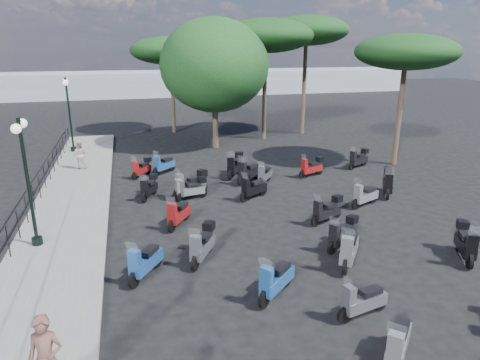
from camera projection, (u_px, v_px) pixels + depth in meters
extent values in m
plane|color=black|center=(248.00, 227.00, 15.69)|extent=(120.00, 120.00, 0.00)
cube|color=slate|center=(69.00, 213.00, 16.83)|extent=(3.00, 30.00, 0.15)
cylinder|color=black|center=(8.00, 241.00, 12.98)|extent=(0.04, 0.04, 1.10)
cylinder|color=black|center=(18.00, 223.00, 14.24)|extent=(0.04, 0.04, 1.10)
cylinder|color=black|center=(26.00, 209.00, 15.50)|extent=(0.04, 0.04, 1.10)
cylinder|color=black|center=(33.00, 196.00, 16.76)|extent=(0.04, 0.04, 1.10)
cylinder|color=black|center=(39.00, 186.00, 18.02)|extent=(0.04, 0.04, 1.10)
cylinder|color=black|center=(45.00, 177.00, 19.28)|extent=(0.04, 0.04, 1.10)
cylinder|color=black|center=(49.00, 169.00, 20.54)|extent=(0.04, 0.04, 1.10)
cylinder|color=black|center=(53.00, 161.00, 21.80)|extent=(0.04, 0.04, 1.10)
cylinder|color=black|center=(57.00, 155.00, 23.06)|extent=(0.04, 0.04, 1.10)
cylinder|color=black|center=(60.00, 149.00, 24.32)|extent=(0.04, 0.04, 1.10)
cylinder|color=black|center=(63.00, 144.00, 25.58)|extent=(0.04, 0.04, 1.10)
cylinder|color=black|center=(66.00, 139.00, 26.84)|extent=(0.04, 0.04, 1.10)
cylinder|color=black|center=(68.00, 135.00, 28.10)|extent=(0.04, 0.04, 1.10)
cube|color=black|center=(28.00, 189.00, 15.97)|extent=(0.04, 26.00, 0.04)
cube|color=black|center=(30.00, 202.00, 16.13)|extent=(0.04, 26.00, 0.04)
cylinder|color=black|center=(37.00, 241.00, 13.94)|extent=(0.33, 0.33, 0.25)
cylinder|color=black|center=(28.00, 184.00, 13.35)|extent=(0.11, 0.11, 4.17)
cylinder|color=black|center=(19.00, 123.00, 12.77)|extent=(0.06, 0.94, 0.04)
sphere|color=white|center=(22.00, 123.00, 13.23)|extent=(0.29, 0.29, 0.29)
sphere|color=white|center=(16.00, 129.00, 12.37)|extent=(0.29, 0.29, 0.29)
cylinder|color=black|center=(74.00, 149.00, 26.21)|extent=(0.35, 0.35, 0.27)
cylinder|color=black|center=(70.00, 115.00, 25.59)|extent=(0.12, 0.12, 4.42)
cylinder|color=black|center=(65.00, 80.00, 24.97)|extent=(0.12, 1.00, 0.04)
sphere|color=white|center=(66.00, 81.00, 25.45)|extent=(0.31, 0.31, 0.31)
sphere|color=white|center=(65.00, 83.00, 24.56)|extent=(0.31, 0.31, 0.31)
imported|color=brown|center=(47.00, 359.00, 7.64)|extent=(0.71, 0.54, 1.74)
imported|color=#C7A9AA|center=(80.00, 155.00, 22.35)|extent=(0.84, 0.71, 1.50)
cylinder|color=black|center=(134.00, 280.00, 11.69)|extent=(0.36, 0.47, 0.49)
cylinder|color=black|center=(157.00, 259.00, 12.81)|extent=(0.36, 0.47, 0.49)
cube|color=#225197|center=(147.00, 262.00, 12.24)|extent=(1.04, 1.30, 0.35)
cube|color=black|center=(149.00, 251.00, 12.31)|extent=(0.60, 0.68, 0.14)
cube|color=#225197|center=(135.00, 263.00, 11.62)|extent=(0.38, 0.36, 0.72)
plane|color=white|center=(132.00, 248.00, 11.43)|extent=(0.37, 0.29, 0.38)
cylinder|color=black|center=(195.00, 263.00, 12.59)|extent=(0.34, 0.47, 0.49)
cylinder|color=black|center=(209.00, 245.00, 13.72)|extent=(0.34, 0.47, 0.49)
cube|color=gray|center=(203.00, 247.00, 13.15)|extent=(0.97, 1.32, 0.35)
cube|color=black|center=(205.00, 237.00, 13.22)|extent=(0.58, 0.68, 0.14)
cube|color=gray|center=(196.00, 247.00, 12.53)|extent=(0.38, 0.35, 0.72)
plane|color=white|center=(194.00, 234.00, 12.33)|extent=(0.38, 0.27, 0.38)
cube|color=black|center=(209.00, 226.00, 13.54)|extent=(0.46, 0.47, 0.27)
cylinder|color=black|center=(177.00, 197.00, 18.15)|extent=(0.46, 0.17, 0.45)
cylinder|color=black|center=(202.00, 193.00, 18.61)|extent=(0.46, 0.17, 0.45)
cube|color=#95999D|center=(191.00, 191.00, 18.35)|extent=(1.26, 0.53, 0.32)
cube|color=black|center=(194.00, 184.00, 18.33)|extent=(0.60, 0.38, 0.13)
cube|color=#95999D|center=(178.00, 187.00, 18.05)|extent=(0.25, 0.31, 0.66)
plane|color=white|center=(177.00, 177.00, 17.90)|extent=(0.14, 0.36, 0.35)
cube|color=black|center=(202.00, 180.00, 18.44)|extent=(0.37, 0.35, 0.24)
cylinder|color=black|center=(144.00, 197.00, 18.06)|extent=(0.27, 0.44, 0.44)
cylinder|color=black|center=(154.00, 189.00, 19.09)|extent=(0.27, 0.44, 0.44)
cube|color=black|center=(150.00, 189.00, 18.57)|extent=(0.80, 1.21, 0.31)
cube|color=black|center=(151.00, 183.00, 18.64)|extent=(0.49, 0.62, 0.13)
cube|color=black|center=(144.00, 187.00, 18.00)|extent=(0.34, 0.30, 0.64)
plane|color=white|center=(143.00, 178.00, 17.82)|extent=(0.35, 0.22, 0.34)
cube|color=black|center=(153.00, 177.00, 18.93)|extent=(0.40, 0.41, 0.24)
cylinder|color=black|center=(135.00, 176.00, 21.09)|extent=(0.34, 0.38, 0.43)
cylinder|color=black|center=(148.00, 170.00, 22.01)|extent=(0.34, 0.38, 0.43)
cube|color=maroon|center=(142.00, 170.00, 21.54)|extent=(0.97, 1.08, 0.30)
cube|color=black|center=(144.00, 164.00, 21.60)|extent=(0.54, 0.58, 0.12)
cube|color=maroon|center=(135.00, 167.00, 21.03)|extent=(0.33, 0.32, 0.62)
plane|color=white|center=(134.00, 160.00, 20.86)|extent=(0.30, 0.27, 0.33)
cube|color=black|center=(148.00, 159.00, 21.85)|extent=(0.41, 0.41, 0.23)
cylinder|color=black|center=(265.00, 299.00, 10.80)|extent=(0.44, 0.41, 0.50)
cylinder|color=black|center=(287.00, 277.00, 11.81)|extent=(0.44, 0.41, 0.50)
cube|color=#225197|center=(277.00, 280.00, 11.29)|extent=(1.24, 1.18, 0.35)
cube|color=black|center=(281.00, 268.00, 11.35)|extent=(0.67, 0.65, 0.15)
cube|color=#225197|center=(266.00, 281.00, 10.73)|extent=(0.38, 0.39, 0.73)
plane|color=white|center=(266.00, 265.00, 10.54)|extent=(0.33, 0.35, 0.39)
cylinder|color=black|center=(172.00, 226.00, 15.16)|extent=(0.35, 0.47, 0.49)
cylinder|color=black|center=(186.00, 214.00, 16.27)|extent=(0.35, 0.47, 0.49)
cube|color=maroon|center=(180.00, 214.00, 15.71)|extent=(0.99, 1.30, 0.34)
cube|color=black|center=(181.00, 206.00, 15.78)|extent=(0.58, 0.68, 0.14)
cube|color=maroon|center=(172.00, 213.00, 15.10)|extent=(0.38, 0.35, 0.71)
plane|color=white|center=(171.00, 201.00, 14.90)|extent=(0.37, 0.27, 0.38)
cylinder|color=black|center=(178.00, 194.00, 18.43)|extent=(0.50, 0.32, 0.51)
cylinder|color=black|center=(202.00, 187.00, 19.23)|extent=(0.50, 0.32, 0.51)
cube|color=#515259|center=(191.00, 186.00, 18.81)|extent=(1.39, 0.93, 0.36)
cube|color=black|center=(195.00, 179.00, 18.83)|extent=(0.71, 0.57, 0.15)
cube|color=#515259|center=(180.00, 182.00, 18.34)|extent=(0.35, 0.39, 0.74)
plane|color=white|center=(178.00, 172.00, 18.15)|extent=(0.25, 0.40, 0.39)
cube|color=black|center=(202.00, 173.00, 19.04)|extent=(0.47, 0.46, 0.28)
cylinder|color=black|center=(180.00, 197.00, 18.10)|extent=(0.32, 0.41, 0.43)
cylinder|color=black|center=(191.00, 189.00, 19.08)|extent=(0.32, 0.41, 0.43)
cube|color=#515259|center=(186.00, 189.00, 18.58)|extent=(0.91, 1.15, 0.31)
cube|color=black|center=(188.00, 183.00, 18.64)|extent=(0.53, 0.60, 0.13)
cube|color=#515259|center=(181.00, 187.00, 18.04)|extent=(0.34, 0.32, 0.63)
plane|color=white|center=(180.00, 179.00, 17.87)|extent=(0.32, 0.25, 0.34)
cylinder|color=black|center=(157.00, 172.00, 21.67)|extent=(0.41, 0.40, 0.48)
cylinder|color=black|center=(172.00, 166.00, 22.63)|extent=(0.41, 0.40, 0.48)
cube|color=#225197|center=(165.00, 165.00, 22.14)|extent=(1.17, 1.13, 0.34)
cube|color=black|center=(167.00, 159.00, 22.19)|extent=(0.64, 0.62, 0.14)
cube|color=#225197|center=(157.00, 163.00, 21.60)|extent=(0.36, 0.37, 0.69)
plane|color=white|center=(156.00, 154.00, 21.42)|extent=(0.31, 0.33, 0.37)
cylinder|color=black|center=(401.00, 336.00, 9.44)|extent=(0.40, 0.41, 0.48)
cube|color=#95999D|center=(398.00, 344.00, 8.93)|extent=(1.14, 1.17, 0.34)
cube|color=black|center=(401.00, 328.00, 8.98)|extent=(0.63, 0.64, 0.14)
cube|color=#95999D|center=(395.00, 349.00, 8.37)|extent=(0.37, 0.37, 0.70)
plane|color=white|center=(397.00, 331.00, 8.18)|extent=(0.33, 0.32, 0.37)
cylinder|color=black|center=(345.00, 315.00, 10.20)|extent=(0.46, 0.19, 0.45)
cylinder|color=black|center=(380.00, 302.00, 10.70)|extent=(0.46, 0.19, 0.45)
cube|color=#515259|center=(365.00, 302.00, 10.42)|extent=(1.25, 0.57, 0.32)
cube|color=black|center=(371.00, 291.00, 10.41)|extent=(0.61, 0.39, 0.13)
cube|color=#515259|center=(349.00, 299.00, 10.11)|extent=(0.26, 0.32, 0.65)
plane|color=white|center=(348.00, 284.00, 9.96)|extent=(0.15, 0.36, 0.35)
cylinder|color=black|center=(345.00, 267.00, 12.33)|extent=(0.41, 0.49, 0.53)
cylinder|color=black|center=(352.00, 248.00, 13.50)|extent=(0.41, 0.49, 0.53)
cube|color=#95999D|center=(349.00, 250.00, 12.90)|extent=(1.16, 1.37, 0.38)
cube|color=black|center=(351.00, 238.00, 12.98)|extent=(0.66, 0.73, 0.15)
cube|color=#95999D|center=(347.00, 250.00, 12.26)|extent=(0.41, 0.39, 0.77)
plane|color=white|center=(348.00, 235.00, 12.05)|extent=(0.39, 0.32, 0.41)
cylinder|color=black|center=(244.00, 197.00, 18.11)|extent=(0.46, 0.33, 0.47)
cylinder|color=black|center=(263.00, 190.00, 18.91)|extent=(0.46, 0.33, 0.47)
cube|color=black|center=(254.00, 189.00, 18.49)|extent=(1.27, 0.94, 0.33)
cube|color=black|center=(257.00, 182.00, 18.52)|extent=(0.66, 0.55, 0.14)
cube|color=black|center=(246.00, 186.00, 18.02)|extent=(0.34, 0.36, 0.69)
plane|color=white|center=(245.00, 176.00, 17.85)|extent=(0.26, 0.36, 0.37)
cylinder|color=black|center=(241.00, 181.00, 20.16)|extent=(0.48, 0.42, 0.53)
cylinder|color=black|center=(257.00, 174.00, 21.18)|extent=(0.48, 0.42, 0.53)
cube|color=black|center=(250.00, 173.00, 20.65)|extent=(1.34, 1.20, 0.37)
cube|color=black|center=(252.00, 166.00, 20.70)|extent=(0.72, 0.67, 0.15)
cube|color=black|center=(242.00, 170.00, 20.07)|extent=(0.40, 0.41, 0.77)
plane|color=white|center=(242.00, 160.00, 19.87)|extent=(0.33, 0.38, 0.41)
cylinder|color=black|center=(231.00, 175.00, 21.04)|extent=(0.38, 0.49, 0.52)
cylinder|color=black|center=(239.00, 168.00, 22.22)|extent=(0.38, 0.49, 0.52)
cube|color=black|center=(235.00, 167.00, 21.62)|extent=(1.08, 1.38, 0.37)
cube|color=black|center=(236.00, 161.00, 21.69)|extent=(0.63, 0.72, 0.15)
cube|color=black|center=(231.00, 165.00, 20.97)|extent=(0.40, 0.38, 0.76)
plane|color=white|center=(231.00, 155.00, 20.76)|extent=(0.39, 0.30, 0.40)
cube|color=black|center=(239.00, 155.00, 22.03)|extent=(0.49, 0.50, 0.28)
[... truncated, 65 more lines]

